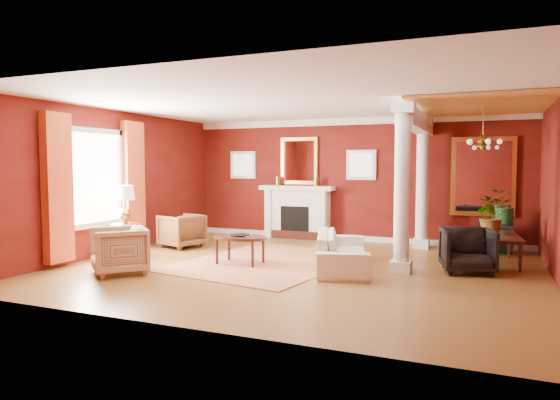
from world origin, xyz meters
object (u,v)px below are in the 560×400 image
at_px(armchair_leopard, 181,229).
at_px(dining_table, 495,241).
at_px(coffee_table, 240,239).
at_px(side_table, 124,210).
at_px(armchair_stripe, 119,248).
at_px(sofa, 343,244).

xyz_separation_m(armchair_leopard, dining_table, (6.29, 0.70, 0.02)).
bearing_deg(coffee_table, side_table, -174.01).
xyz_separation_m(coffee_table, side_table, (-2.39, -0.25, 0.47)).
bearing_deg(armchair_stripe, side_table, 167.99).
distance_m(armchair_leopard, side_table, 1.54).
bearing_deg(coffee_table, armchair_leopard, 150.55).
height_order(side_table, dining_table, side_table).
bearing_deg(armchair_stripe, sofa, 70.56).
xyz_separation_m(sofa, coffee_table, (-1.81, -0.35, 0.05)).
bearing_deg(dining_table, coffee_table, 108.21).
distance_m(sofa, side_table, 4.28).
xyz_separation_m(sofa, side_table, (-4.21, -0.60, 0.51)).
distance_m(armchair_stripe, coffee_table, 2.10).
relative_size(sofa, coffee_table, 2.12).
height_order(armchair_stripe, dining_table, armchair_stripe).
bearing_deg(sofa, armchair_stripe, 102.64).
relative_size(sofa, side_table, 1.54).
bearing_deg(coffee_table, sofa, 11.03).
relative_size(armchair_stripe, side_table, 0.61).
bearing_deg(sofa, side_table, 81.70).
height_order(armchair_leopard, side_table, side_table).
relative_size(side_table, dining_table, 0.93).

